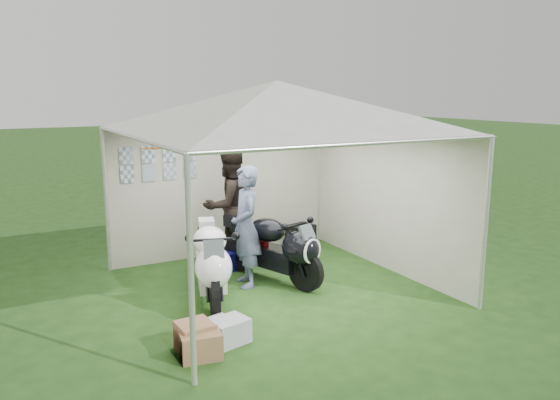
# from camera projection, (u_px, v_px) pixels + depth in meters

# --- Properties ---
(ground) EXTENTS (80.00, 80.00, 0.00)m
(ground) POSITION_uv_depth(u_px,v_px,m) (277.00, 288.00, 8.07)
(ground) COLOR #1E3F13
(ground) RESTS_ON ground
(canopy_tent) EXTENTS (5.66, 5.66, 3.00)m
(canopy_tent) POSITION_uv_depth(u_px,v_px,m) (276.00, 112.00, 7.59)
(canopy_tent) COLOR silver
(canopy_tent) RESTS_ON ground
(motorcycle_white) EXTENTS (0.93, 2.06, 1.04)m
(motorcycle_white) POSITION_uv_depth(u_px,v_px,m) (211.00, 260.00, 7.46)
(motorcycle_white) COLOR black
(motorcycle_white) RESTS_ON ground
(motorcycle_black) EXTENTS (0.92, 1.95, 0.99)m
(motorcycle_black) POSITION_uv_depth(u_px,v_px,m) (275.00, 246.00, 8.22)
(motorcycle_black) COLOR black
(motorcycle_black) RESTS_ON ground
(paddock_stand) EXTENTS (0.47, 0.37, 0.31)m
(paddock_stand) POSITION_uv_depth(u_px,v_px,m) (234.00, 260.00, 8.91)
(paddock_stand) COLOR #1E1AC6
(paddock_stand) RESTS_ON ground
(person_dark_jacket) EXTENTS (1.09, 0.92, 1.98)m
(person_dark_jacket) POSITION_uv_depth(u_px,v_px,m) (229.00, 206.00, 9.01)
(person_dark_jacket) COLOR black
(person_dark_jacket) RESTS_ON ground
(person_blue_jacket) EXTENTS (0.54, 0.72, 1.80)m
(person_blue_jacket) POSITION_uv_depth(u_px,v_px,m) (246.00, 227.00, 8.01)
(person_blue_jacket) COLOR slate
(person_blue_jacket) RESTS_ON ground
(equipment_box) EXTENTS (0.54, 0.47, 0.46)m
(equipment_box) POSITION_uv_depth(u_px,v_px,m) (301.00, 237.00, 9.98)
(equipment_box) COLOR black
(equipment_box) RESTS_ON ground
(crate_0) EXTENTS (0.49, 0.42, 0.28)m
(crate_0) POSITION_uv_depth(u_px,v_px,m) (229.00, 331.00, 6.29)
(crate_0) COLOR #B3B7BC
(crate_0) RESTS_ON ground
(crate_1) EXTENTS (0.39, 0.39, 0.33)m
(crate_1) POSITION_uv_depth(u_px,v_px,m) (195.00, 337.00, 6.08)
(crate_1) COLOR #885E42
(crate_1) RESTS_ON ground
(crate_2) EXTENTS (0.33, 0.30, 0.20)m
(crate_2) POSITION_uv_depth(u_px,v_px,m) (219.00, 326.00, 6.52)
(crate_2) COLOR silver
(crate_2) RESTS_ON ground
(crate_3) EXTENTS (0.49, 0.38, 0.29)m
(crate_3) POSITION_uv_depth(u_px,v_px,m) (201.00, 345.00, 5.92)
(crate_3) COLOR brown
(crate_3) RESTS_ON ground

